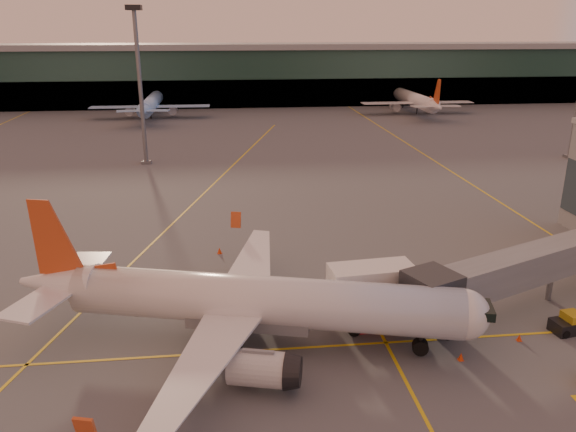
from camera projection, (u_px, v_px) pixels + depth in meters
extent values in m
plane|color=#4C4F54|center=(332.00, 388.00, 36.62)|extent=(600.00, 600.00, 0.00)
cube|color=yellow|center=(320.00, 347.00, 41.32)|extent=(80.00, 0.25, 0.01)
cube|color=yellow|center=(201.00, 196.00, 77.90)|extent=(31.30, 115.98, 0.01)
cube|color=yellow|center=(420.00, 151.00, 105.68)|extent=(0.25, 160.00, 0.01)
cube|color=#19382D|center=(244.00, 77.00, 167.68)|extent=(400.00, 18.00, 16.00)
cube|color=gray|center=(244.00, 46.00, 164.85)|extent=(400.00, 20.00, 1.60)
cube|color=black|center=(246.00, 94.00, 160.96)|extent=(400.00, 1.00, 8.00)
cylinder|color=slate|center=(140.00, 89.00, 92.59)|extent=(0.70, 0.70, 25.00)
cube|color=black|center=(134.00, 7.00, 88.51)|extent=(2.40, 2.40, 0.80)
cube|color=slate|center=(146.00, 162.00, 96.52)|extent=(1.60, 1.60, 0.50)
cube|color=slate|center=(569.00, 156.00, 100.73)|extent=(1.60, 1.60, 0.50)
cylinder|color=white|center=(263.00, 301.00, 40.48)|extent=(28.11, 10.63, 3.61)
sphere|color=white|center=(464.00, 314.00, 38.57)|extent=(3.54, 3.54, 3.54)
cube|color=black|center=(480.00, 309.00, 38.28)|extent=(2.17, 2.68, 0.63)
cone|color=white|center=(59.00, 284.00, 42.54)|extent=(6.84, 4.88, 3.43)
cube|color=white|center=(40.00, 302.00, 39.57)|extent=(4.94, 6.50, 0.18)
cylinder|color=silver|center=(258.00, 369.00, 35.88)|extent=(4.24, 3.23, 2.35)
cylinder|color=black|center=(229.00, 350.00, 39.46)|extent=(1.89, 1.63, 1.62)
cylinder|color=black|center=(229.00, 344.00, 39.30)|extent=(0.32, 0.32, 0.99)
cube|color=white|center=(83.00, 266.00, 45.36)|extent=(3.58, 6.13, 0.18)
cylinder|color=silver|center=(284.00, 292.00, 46.17)|extent=(4.24, 3.23, 2.35)
cylinder|color=black|center=(244.00, 317.00, 43.86)|extent=(1.89, 1.63, 1.62)
cylinder|color=black|center=(243.00, 312.00, 43.70)|extent=(0.32, 0.32, 0.99)
cube|color=slate|center=(250.00, 314.00, 41.00)|extent=(9.35, 5.06, 1.44)
cylinder|color=black|center=(420.00, 347.00, 39.84)|extent=(1.28, 0.99, 1.14)
cube|color=slate|center=(554.00, 258.00, 47.26)|extent=(27.29, 13.82, 2.70)
cube|color=#2D3035|center=(431.00, 292.00, 41.10)|extent=(4.47, 4.47, 3.00)
cube|color=#2D3035|center=(443.00, 318.00, 42.97)|extent=(1.60, 2.40, 2.40)
cylinder|color=black|center=(447.00, 335.00, 42.20)|extent=(0.80, 0.40, 0.80)
cylinder|color=black|center=(437.00, 320.00, 44.27)|extent=(0.80, 0.40, 0.80)
cylinder|color=slate|center=(550.00, 286.00, 48.09)|extent=(0.50, 0.50, 2.61)
cube|color=#AB1821|center=(374.00, 315.00, 44.18)|extent=(3.82, 3.01, 1.68)
cube|color=silver|center=(371.00, 285.00, 43.27)|extent=(6.73, 3.38, 3.14)
cylinder|color=black|center=(354.00, 330.00, 42.65)|extent=(1.04, 0.48, 1.01)
cylinder|color=black|center=(404.00, 324.00, 43.43)|extent=(1.04, 0.48, 1.01)
cube|color=black|center=(571.00, 326.00, 43.27)|extent=(3.29, 2.08, 1.00)
cube|color=#B99A17|center=(573.00, 318.00, 43.05)|extent=(1.47, 1.63, 0.82)
cylinder|color=black|center=(566.00, 334.00, 42.39)|extent=(0.67, 0.37, 0.63)
cone|color=red|center=(519.00, 338.00, 42.05)|extent=(0.41, 0.41, 0.52)
cube|color=red|center=(519.00, 340.00, 42.13)|extent=(0.36, 0.36, 0.03)
cone|color=red|center=(220.00, 251.00, 58.20)|extent=(0.50, 0.50, 0.64)
cube|color=red|center=(220.00, 253.00, 58.29)|extent=(0.43, 0.43, 0.03)
cone|color=red|center=(461.00, 357.00, 39.60)|extent=(0.44, 0.44, 0.56)
cube|color=red|center=(461.00, 360.00, 39.68)|extent=(0.38, 0.38, 0.03)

